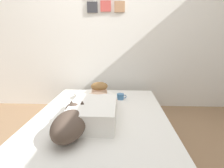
# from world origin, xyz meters

# --- Properties ---
(ground_plane) EXTENTS (12.70, 12.70, 0.00)m
(ground_plane) POSITION_xyz_m (0.00, 0.00, 0.00)
(ground_plane) COLOR #8C6B4C
(back_wall) EXTENTS (4.35, 0.12, 2.50)m
(back_wall) POSITION_xyz_m (-0.00, 1.42, 1.25)
(back_wall) COLOR silver
(back_wall) RESTS_ON ground
(bed) EXTENTS (1.38, 1.96, 0.31)m
(bed) POSITION_xyz_m (0.03, 0.22, 0.15)
(bed) COLOR gray
(bed) RESTS_ON ground
(pillow) EXTENTS (0.52, 0.32, 0.11)m
(pillow) POSITION_xyz_m (-0.13, 0.74, 0.37)
(pillow) COLOR white
(pillow) RESTS_ON bed
(person_lying) EXTENTS (0.43, 0.92, 0.27)m
(person_lying) POSITION_xyz_m (-0.02, 0.16, 0.42)
(person_lying) COLOR white
(person_lying) RESTS_ON bed
(dog) EXTENTS (0.26, 0.57, 0.21)m
(dog) POSITION_xyz_m (-0.17, -0.26, 0.41)
(dog) COLOR #4C3D33
(dog) RESTS_ON bed
(coffee_cup) EXTENTS (0.12, 0.09, 0.07)m
(coffee_cup) POSITION_xyz_m (0.23, 0.72, 0.35)
(coffee_cup) COLOR teal
(coffee_cup) RESTS_ON bed
(cell_phone) EXTENTS (0.07, 0.14, 0.01)m
(cell_phone) POSITION_xyz_m (-0.14, -0.15, 0.32)
(cell_phone) COLOR black
(cell_phone) RESTS_ON bed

